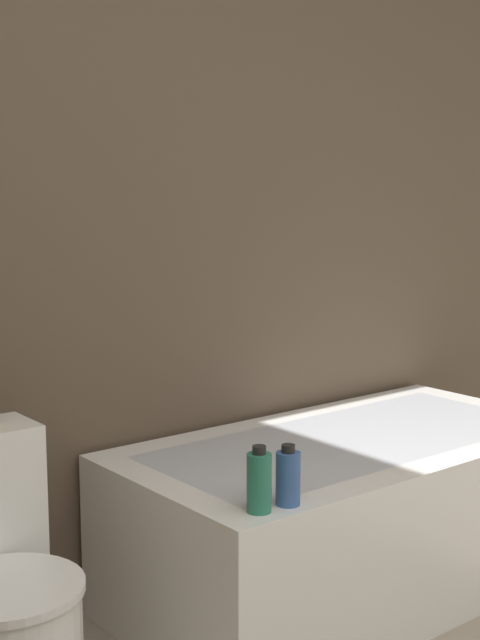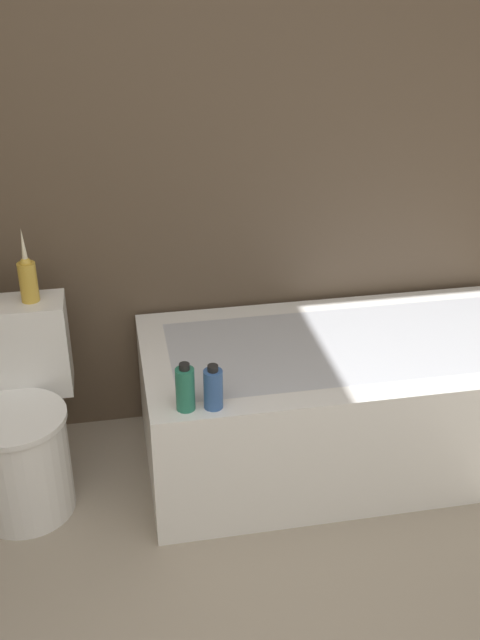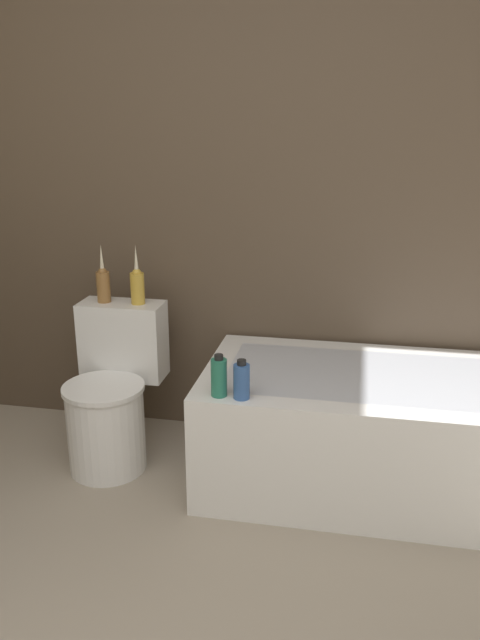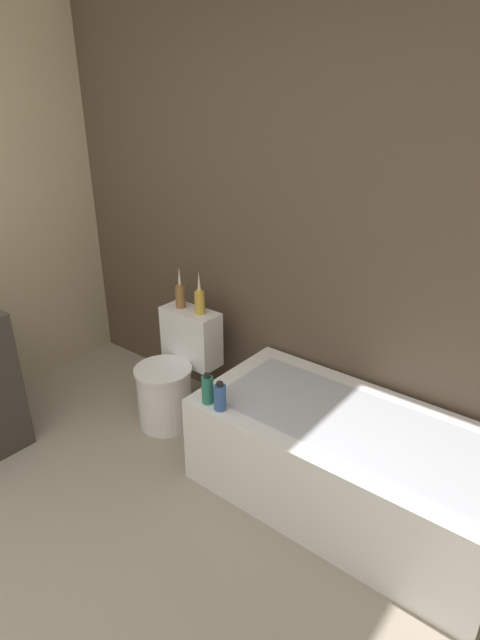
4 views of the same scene
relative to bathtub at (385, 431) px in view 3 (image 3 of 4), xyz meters
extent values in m
cube|color=brown|center=(-0.74, 0.43, 1.04)|extent=(6.40, 0.06, 2.60)
cube|color=white|center=(0.00, 0.00, 0.00)|extent=(1.52, 0.76, 0.50)
cube|color=#B7BCC6|center=(0.00, 0.00, 0.24)|extent=(1.32, 0.56, 0.01)
cylinder|color=white|center=(-1.21, -0.10, -0.06)|extent=(0.34, 0.34, 0.38)
cylinder|color=white|center=(-1.21, -0.10, 0.14)|extent=(0.36, 0.36, 0.02)
cube|color=white|center=(-1.21, 0.16, 0.27)|extent=(0.39, 0.18, 0.36)
cylinder|color=olive|center=(-1.29, 0.16, 0.52)|extent=(0.06, 0.06, 0.14)
sphere|color=olive|center=(-1.29, 0.16, 0.59)|extent=(0.04, 0.04, 0.04)
cone|color=beige|center=(-1.29, 0.16, 0.65)|extent=(0.02, 0.02, 0.13)
cylinder|color=gold|center=(-1.13, 0.17, 0.52)|extent=(0.06, 0.06, 0.14)
sphere|color=gold|center=(-1.13, 0.17, 0.59)|extent=(0.04, 0.04, 0.04)
cone|color=beige|center=(-1.13, 0.17, 0.65)|extent=(0.02, 0.02, 0.13)
cylinder|color=#267259|center=(-0.64, -0.31, 0.32)|extent=(0.06, 0.06, 0.15)
cylinder|color=black|center=(-0.64, -0.31, 0.40)|extent=(0.03, 0.03, 0.02)
cylinder|color=#335999|center=(-0.55, -0.32, 0.31)|extent=(0.06, 0.06, 0.13)
cylinder|color=black|center=(-0.55, -0.32, 0.39)|extent=(0.03, 0.03, 0.02)
camera|label=1|loc=(-1.98, -1.91, 1.03)|focal=50.00mm
camera|label=2|loc=(-0.84, -2.30, 1.61)|focal=42.00mm
camera|label=3|loc=(-0.15, -2.42, 1.25)|focal=35.00mm
camera|label=4|loc=(0.82, -1.89, 1.69)|focal=28.00mm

